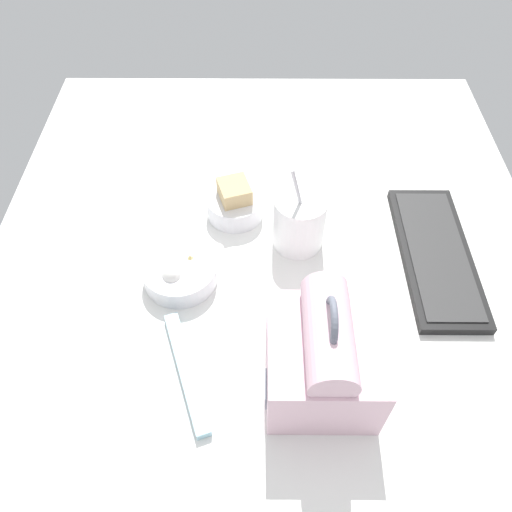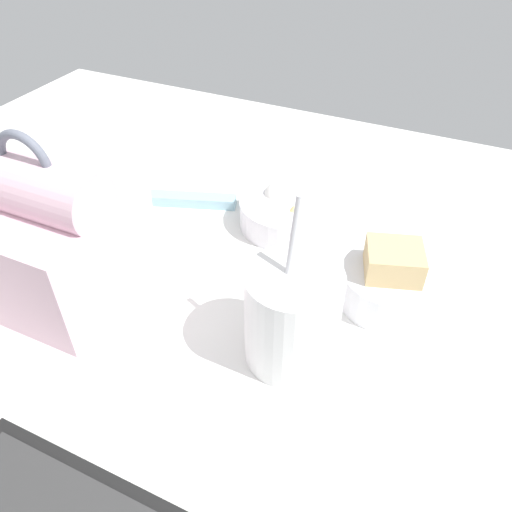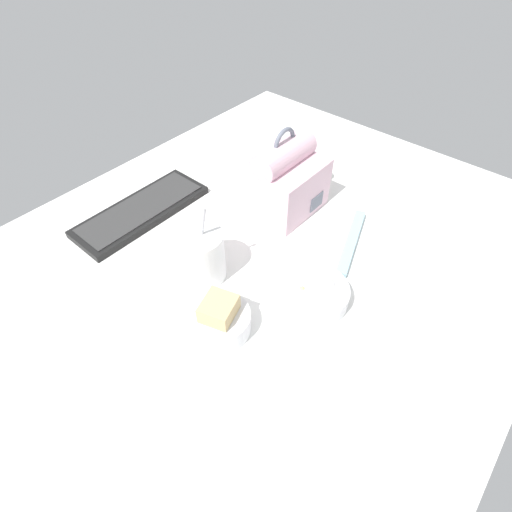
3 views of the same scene
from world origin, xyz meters
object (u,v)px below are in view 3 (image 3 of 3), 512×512
bento_bowl_snacks (314,294)px  chopstick_case (351,242)px  keyboard (141,211)px  lunch_bag (282,179)px  soup_cup (201,255)px  bento_bowl_sandwich (220,319)px

bento_bowl_snacks → chopstick_case: (19.33, 2.80, -1.45)cm
keyboard → bento_bowl_snacks: bearing=-83.8°
keyboard → lunch_bag: (25.73, -24.57, 6.99)cm
lunch_bag → bento_bowl_snacks: lunch_bag is taller
keyboard → bento_bowl_snacks: (5.35, -48.89, 1.23)cm
lunch_bag → bento_bowl_snacks: (-20.37, -24.32, -5.76)cm
soup_cup → bento_bowl_snacks: (9.53, -22.26, -3.77)cm
chopstick_case → soup_cup: bearing=146.0°
soup_cup → bento_bowl_sandwich: soup_cup is taller
bento_bowl_snacks → chopstick_case: bento_bowl_snacks is taller
lunch_bag → chopstick_case: lunch_bag is taller
lunch_bag → soup_cup: (-29.91, -2.06, -1.99)cm
chopstick_case → lunch_bag: bearing=87.2°
lunch_bag → chopstick_case: (-1.04, -21.52, -7.21)cm
keyboard → soup_cup: soup_cup is taller
keyboard → chopstick_case: size_ratio=1.58×
keyboard → chopstick_case: bearing=-61.8°
keyboard → bento_bowl_snacks: bento_bowl_snacks is taller
bento_bowl_snacks → lunch_bag: bearing=50.0°
soup_cup → bento_bowl_sandwich: bearing=-121.1°
bento_bowl_sandwich → lunch_bag: bearing=21.4°
soup_cup → chopstick_case: 35.21cm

